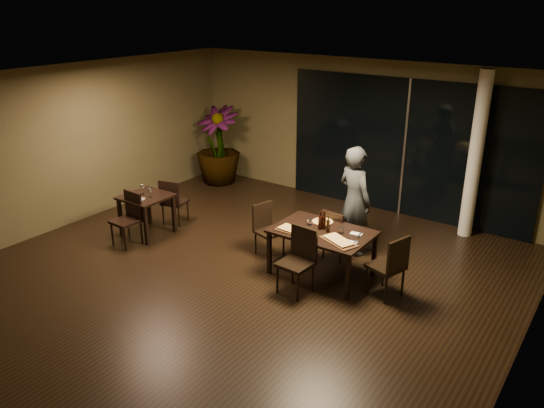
{
  "coord_description": "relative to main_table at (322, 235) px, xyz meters",
  "views": [
    {
      "loc": [
        4.66,
        -5.71,
        4.07
      ],
      "look_at": [
        0.16,
        0.65,
        1.05
      ],
      "focal_mm": 35.0,
      "sensor_mm": 36.0,
      "label": 1
    }
  ],
  "objects": [
    {
      "name": "pizza_board_right",
      "position": [
        0.4,
        -0.21,
        0.08
      ],
      "size": [
        0.65,
        0.49,
        0.01
      ],
      "primitive_type": "cube",
      "rotation": [
        0.0,
        0.0,
        -0.39
      ],
      "color": "#412815",
      "rests_on": "main_table"
    },
    {
      "name": "bottle_b",
      "position": [
        0.09,
        0.01,
        0.2
      ],
      "size": [
        0.06,
        0.06,
        0.26
      ],
      "primitive_type": null,
      "color": "black",
      "rests_on": "main_table"
    },
    {
      "name": "chair_main_near",
      "position": [
        -0.03,
        -0.61,
        -0.13
      ],
      "size": [
        0.48,
        0.48,
        0.98
      ],
      "rotation": [
        0.0,
        0.0,
        -0.06
      ],
      "color": "black",
      "rests_on": "ground"
    },
    {
      "name": "column",
      "position": [
        1.4,
        2.85,
        0.82
      ],
      "size": [
        0.24,
        0.24,
        3.0
      ],
      "primitive_type": "cylinder",
      "color": "white",
      "rests_on": "ground"
    },
    {
      "name": "oblong_pizza_left",
      "position": [
        -0.34,
        -0.27,
        0.1
      ],
      "size": [
        0.48,
        0.25,
        0.02
      ],
      "primitive_type": null,
      "rotation": [
        0.0,
        0.0,
        -0.07
      ],
      "color": "maroon",
      "rests_on": "pizza_board_left"
    },
    {
      "name": "oblong_pizza_right",
      "position": [
        0.4,
        -0.21,
        0.1
      ],
      "size": [
        0.5,
        0.37,
        0.02
      ],
      "primitive_type": null,
      "rotation": [
        0.0,
        0.0,
        -0.42
      ],
      "color": "maroon",
      "rests_on": "pizza_board_right"
    },
    {
      "name": "wall_right",
      "position": [
        3.05,
        -0.8,
        0.82
      ],
      "size": [
        0.1,
        8.0,
        3.0
      ],
      "primitive_type": "cube",
      "color": "brown",
      "rests_on": "ground"
    },
    {
      "name": "window_panel",
      "position": [
        0.0,
        3.16,
        0.67
      ],
      "size": [
        5.0,
        0.06,
        2.7
      ],
      "primitive_type": "cube",
      "color": "black",
      "rests_on": "ground"
    },
    {
      "name": "main_table",
      "position": [
        0.0,
        0.0,
        0.0
      ],
      "size": [
        1.5,
        1.0,
        0.75
      ],
      "color": "black",
      "rests_on": "ground"
    },
    {
      "name": "chair_main_right",
      "position": [
        1.15,
        -0.02,
        -0.13
      ],
      "size": [
        0.56,
        0.56,
        0.97
      ],
      "rotation": [
        0.0,
        0.0,
        -1.87
      ],
      "color": "black",
      "rests_on": "ground"
    },
    {
      "name": "napkin_near",
      "position": [
        0.55,
        -0.13,
        0.08
      ],
      "size": [
        0.18,
        0.1,
        0.01
      ],
      "primitive_type": "cube",
      "rotation": [
        0.0,
        0.0,
        0.02
      ],
      "color": "silver",
      "rests_on": "main_table"
    },
    {
      "name": "wall_back",
      "position": [
        -1.0,
        3.25,
        0.82
      ],
      "size": [
        8.0,
        0.1,
        3.0
      ],
      "primitive_type": "cube",
      "color": "brown",
      "rests_on": "ground"
    },
    {
      "name": "chair_main_far",
      "position": [
        -0.08,
        0.58,
        -0.19
      ],
      "size": [
        0.44,
        0.44,
        0.88
      ],
      "rotation": [
        0.0,
        0.0,
        3.04
      ],
      "color": "black",
      "rests_on": "ground"
    },
    {
      "name": "potted_plant",
      "position": [
        -4.27,
        2.52,
        0.22
      ],
      "size": [
        1.02,
        1.02,
        1.8
      ],
      "primitive_type": "imported",
      "rotation": [
        0.0,
        0.0,
        0.04
      ],
      "color": "#22511B",
      "rests_on": "ground"
    },
    {
      "name": "round_pizza",
      "position": [
        -0.16,
        0.29,
        0.08
      ],
      "size": [
        0.32,
        0.32,
        0.01
      ],
      "primitive_type": "cylinder",
      "color": "#AF2B13",
      "rests_on": "main_table"
    },
    {
      "name": "pizza_board_left",
      "position": [
        -0.34,
        -0.27,
        0.08
      ],
      "size": [
        0.55,
        0.28,
        0.01
      ],
      "primitive_type": "cube",
      "rotation": [
        0.0,
        0.0,
        -0.02
      ],
      "color": "#442716",
      "rests_on": "main_table"
    },
    {
      "name": "diner",
      "position": [
        0.02,
        1.0,
        0.26
      ],
      "size": [
        0.74,
        0.61,
        1.87
      ],
      "primitive_type": "imported",
      "rotation": [
        0.0,
        0.0,
        2.8
      ],
      "color": "#2A2D2F",
      "rests_on": "ground"
    },
    {
      "name": "ground",
      "position": [
        -1.0,
        -0.8,
        -0.68
      ],
      "size": [
        8.0,
        8.0,
        0.0
      ],
      "primitive_type": "plane",
      "color": "black",
      "rests_on": "ground"
    },
    {
      "name": "bottle_c",
      "position": [
        -0.02,
        0.08,
        0.22
      ],
      "size": [
        0.06,
        0.06,
        0.28
      ],
      "primitive_type": null,
      "color": "black",
      "rests_on": "main_table"
    },
    {
      "name": "tumbler_left",
      "position": [
        -0.28,
        0.09,
        0.12
      ],
      "size": [
        0.08,
        0.08,
        0.1
      ],
      "primitive_type": "cylinder",
      "color": "white",
      "rests_on": "main_table"
    },
    {
      "name": "tumbler_right",
      "position": [
        0.27,
        0.1,
        0.12
      ],
      "size": [
        0.07,
        0.07,
        0.08
      ],
      "primitive_type": "cylinder",
      "color": "white",
      "rests_on": "main_table"
    },
    {
      "name": "side_table",
      "position": [
        -3.4,
        -0.5,
        -0.05
      ],
      "size": [
        0.8,
        0.8,
        0.75
      ],
      "color": "black",
      "rests_on": "ground"
    },
    {
      "name": "wall_left",
      "position": [
        -5.05,
        -0.8,
        0.82
      ],
      "size": [
        0.1,
        8.0,
        3.0
      ],
      "primitive_type": "cube",
      "color": "brown",
      "rests_on": "ground"
    },
    {
      "name": "ceiling",
      "position": [
        -1.0,
        -0.8,
        2.34
      ],
      "size": [
        8.0,
        8.0,
        0.04
      ],
      "primitive_type": "cube",
      "color": "silver",
      "rests_on": "wall_back"
    },
    {
      "name": "side_napkin",
      "position": [
        -3.36,
        -0.69,
        0.08
      ],
      "size": [
        0.2,
        0.14,
        0.01
      ],
      "primitive_type": "cube",
      "rotation": [
        0.0,
        0.0,
        0.2
      ],
      "color": "white",
      "rests_on": "side_table"
    },
    {
      "name": "napkin_far",
      "position": [
        0.49,
        0.18,
        0.08
      ],
      "size": [
        0.19,
        0.12,
        0.01
      ],
      "primitive_type": "cube",
      "rotation": [
        0.0,
        0.0,
        0.11
      ],
      "color": "white",
      "rests_on": "main_table"
    },
    {
      "name": "wine_glass_a",
      "position": [
        -3.51,
        -0.46,
        0.17
      ],
      "size": [
        0.08,
        0.08,
        0.18
      ],
      "primitive_type": null,
      "color": "white",
      "rests_on": "side_table"
    },
    {
      "name": "bottle_a",
      "position": [
        -0.06,
        0.03,
        0.22
      ],
      "size": [
        0.06,
        0.06,
        0.29
      ],
      "primitive_type": null,
      "color": "black",
      "rests_on": "main_table"
    },
    {
      "name": "chair_side_near",
      "position": [
        -3.35,
        -0.96,
        -0.15
      ],
      "size": [
        0.45,
        0.45,
        0.94
      ],
      "rotation": [
        0.0,
        0.0,
        -0.04
      ],
      "color": "black",
      "rests_on": "ground"
    },
    {
      "name": "wine_glass_b",
      "position": [
        -3.28,
        -0.5,
        0.16
      ],
      "size": [
        0.07,
        0.07,
        0.16
      ],
      "primitive_type": null,
      "color": "white",
      "rests_on": "side_table"
    },
    {
      "name": "chair_side_far",
      "position": [
        -3.33,
        0.09,
        -0.17
      ],
      "size": [
        0.51,
        0.51,
        0.9
      ],
      "rotation": [
        0.0,
        0.0,
        3.4
      ],
      "color": "black",
      "rests_on": "ground"
    },
    {
      "name": "chair_main_left",
      "position": [
        -1.14,
        0.11,
        -0.18
      ],
      "size": [
        0.5,
        0.5,
        0.89
      ],
      "rotation": [
        0.0,
        0.0,
        1.32
      ],
      "color": "black",
      "rests_on": "ground"
    }
  ]
}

